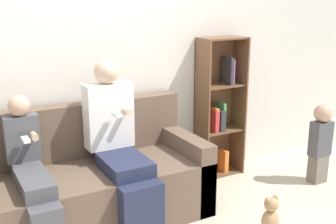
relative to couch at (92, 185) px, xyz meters
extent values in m
cube|color=silver|center=(0.24, 0.45, 0.96)|extent=(10.00, 0.06, 2.55)
cube|color=brown|center=(0.00, -0.12, -0.08)|extent=(1.86, 0.65, 0.48)
cube|color=brown|center=(0.00, 0.29, 0.15)|extent=(1.86, 0.17, 0.94)
cube|color=brown|center=(0.85, -0.12, 0.00)|extent=(0.16, 0.65, 0.63)
cube|color=#232842|center=(0.20, -0.51, -0.08)|extent=(0.33, 0.12, 0.48)
cube|color=#232842|center=(0.20, -0.22, 0.21)|extent=(0.33, 0.46, 0.11)
cube|color=white|center=(0.20, 0.10, 0.54)|extent=(0.39, 0.18, 0.54)
sphere|color=beige|center=(0.20, 0.10, 0.91)|extent=(0.21, 0.21, 0.21)
cylinder|color=beige|center=(0.31, -0.04, 0.59)|extent=(0.05, 0.10, 0.05)
cube|color=white|center=(0.20, -0.09, 0.59)|extent=(0.05, 0.12, 0.02)
cube|color=#47474C|center=(-0.49, -0.19, 0.21)|extent=(0.22, 0.52, 0.11)
cube|color=#4C4C51|center=(-0.49, 0.13, 0.45)|extent=(0.25, 0.11, 0.36)
sphere|color=tan|center=(-0.49, 0.13, 0.70)|extent=(0.16, 0.16, 0.16)
cylinder|color=tan|center=(-0.42, 0.02, 0.48)|extent=(0.05, 0.10, 0.05)
cube|color=white|center=(-0.49, -0.03, 0.48)|extent=(0.05, 0.12, 0.02)
cube|color=#70665B|center=(2.23, -0.39, -0.18)|extent=(0.17, 0.12, 0.29)
cube|color=#4C4C51|center=(2.23, -0.39, 0.14)|extent=(0.21, 0.12, 0.35)
sphere|color=tan|center=(2.23, -0.39, 0.40)|extent=(0.18, 0.18, 0.18)
cube|color=brown|center=(1.25, 0.27, 0.40)|extent=(0.02, 0.27, 1.43)
cube|color=brown|center=(1.71, 0.27, 0.40)|extent=(0.02, 0.27, 1.43)
cube|color=brown|center=(1.48, 0.40, 0.40)|extent=(0.48, 0.02, 1.43)
cube|color=brown|center=(1.48, 0.27, -0.31)|extent=(0.44, 0.23, 0.02)
cube|color=brown|center=(1.48, 0.27, 0.16)|extent=(0.44, 0.23, 0.02)
cube|color=brown|center=(1.48, 0.27, 0.63)|extent=(0.44, 0.23, 0.02)
cube|color=brown|center=(1.48, 0.27, 1.10)|extent=(0.44, 0.23, 0.02)
cube|color=orange|center=(1.54, 0.27, -0.18)|extent=(0.05, 0.13, 0.23)
cube|color=#333338|center=(1.46, 0.27, 0.28)|extent=(0.06, 0.18, 0.21)
cube|color=orange|center=(1.33, 0.27, -0.20)|extent=(0.07, 0.17, 0.20)
cube|color=#934CA3|center=(1.57, 0.27, 0.76)|extent=(0.04, 0.17, 0.25)
cube|color=orange|center=(1.40, 0.27, 0.29)|extent=(0.04, 0.13, 0.24)
cube|color=#429956|center=(1.49, 0.27, 0.31)|extent=(0.03, 0.13, 0.28)
cube|color=#333338|center=(1.55, 0.27, 0.78)|extent=(0.03, 0.17, 0.27)
cube|color=#C63838|center=(1.39, 0.27, 0.28)|extent=(0.05, 0.17, 0.22)
ellipsoid|color=tan|center=(1.16, -0.87, -0.22)|extent=(0.15, 0.12, 0.19)
sphere|color=tan|center=(1.16, -0.87, -0.08)|extent=(0.12, 0.12, 0.12)
sphere|color=tan|center=(1.12, -0.87, -0.03)|extent=(0.05, 0.05, 0.05)
sphere|color=tan|center=(1.20, -0.87, -0.03)|extent=(0.05, 0.05, 0.05)
camera|label=1|loc=(-1.01, -3.07, 1.49)|focal=45.00mm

